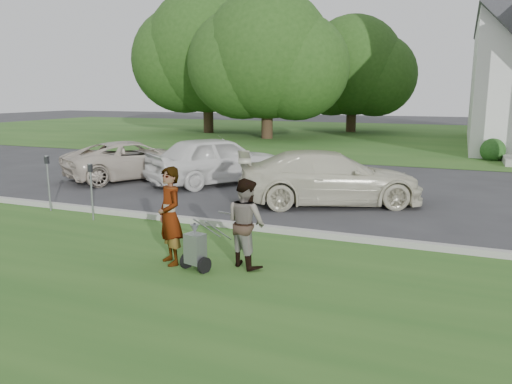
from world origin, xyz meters
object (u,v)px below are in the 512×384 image
Objects in this scene: person_left at (170,217)px; car_b at (217,160)px; tree_left at (267,60)px; tree_back at (353,70)px; parking_meter_far at (48,176)px; parking_meter_near at (91,185)px; tree_far at (207,57)px; person_right at (246,224)px; striping_cart at (196,249)px; car_a at (134,160)px; car_c at (330,178)px.

person_left reaches higher than car_b.
tree_left reaches higher than tree_back.
person_left is at bearing -24.50° from parking_meter_far.
tree_back is at bearing 90.08° from parking_meter_near.
tree_far is 11.22m from tree_back.
car_b is (-4.19, 7.20, 0.03)m from person_right.
tree_far is at bearing -33.24° from person_right.
tree_far is 31.05m from striping_cart.
person_right is at bearing 167.52° from car_a.
tree_left reaches higher than car_c.
striping_cart is (4.03, -32.19, -4.34)m from tree_back.
tree_far is 7.38× the size of person_right.
parking_meter_far is (-6.41, 1.93, 0.13)m from person_right.
person_left reaches higher than car_a.
parking_meter_near is at bearing -173.37° from person_left.
tree_back is 32.46m from person_left.
person_left reaches higher than parking_meter_near.
tree_back is (10.00, 5.00, -0.97)m from tree_far.
car_b is at bearing -61.50° from tree_far.
tree_far is 26.25m from car_c.
car_a is (1.32, -16.64, -4.44)m from tree_left.
person_right reaches higher than car_c.
parking_meter_near is (-3.99, 2.10, 0.49)m from striping_cart.
striping_cart is at bearing 64.69° from person_right.
car_a is at bearing -85.46° from tree_left.
parking_meter_far is 0.29× the size of car_c.
car_a is at bearing 54.55° from car_c.
car_a is at bearing -69.56° from tree_far.
tree_left is 22.25m from parking_meter_far.
parking_meter_far is 0.30× the size of car_a.
parking_meter_far is at bearing -93.19° from tree_back.
tree_left is 6.73m from tree_far.
parking_meter_far is at bearing -83.84° from tree_left.
parking_meter_near is 1.73m from parking_meter_far.
car_a is at bearing -96.20° from tree_back.
parking_meter_far is 5.19m from car_a.
car_a is at bearing 166.16° from person_left.
tree_left is at bearing -26.56° from tree_far.
striping_cart is 0.59× the size of person_left.
tree_left is at bearing -54.62° from car_a.
car_b is at bearing 44.49° from car_c.
striping_cart is 0.65× the size of person_right.
tree_far is at bearing 152.99° from person_left.
parking_meter_far reaches higher than car_a.
tree_far reaches higher than car_c.
car_a is at bearing -15.53° from person_right.
person_left is 1.12× the size of person_right.
person_left is 6.13m from car_c.
car_b is at bearing 128.69° from striping_cart.
parking_meter_near is 0.95× the size of parking_meter_far.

